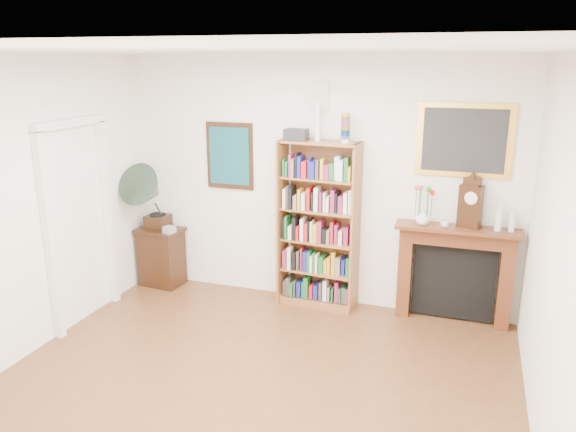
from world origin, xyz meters
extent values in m
cube|color=#553619|center=(0.00, 0.00, -0.01)|extent=(4.50, 5.00, 0.01)
cube|color=white|center=(0.00, 0.00, 2.80)|extent=(4.50, 5.00, 0.01)
cube|color=white|center=(0.00, 2.50, 1.40)|extent=(4.50, 0.01, 2.80)
cube|color=white|center=(2.25, 0.00, 1.40)|extent=(0.01, 5.00, 2.80)
cube|color=white|center=(-2.21, 0.73, 1.05)|extent=(0.08, 0.08, 2.10)
cube|color=white|center=(-2.21, 1.67, 1.05)|extent=(0.08, 0.08, 2.10)
cube|color=white|center=(-2.21, 1.20, 2.13)|extent=(0.08, 1.02, 0.08)
cube|color=black|center=(-1.05, 2.48, 1.65)|extent=(0.58, 0.03, 0.78)
cube|color=#124C55|center=(-1.05, 2.46, 1.65)|extent=(0.50, 0.01, 0.67)
cube|color=white|center=(0.00, 2.48, 2.35)|extent=(0.26, 0.03, 0.30)
cube|color=silver|center=(0.00, 2.46, 2.35)|extent=(0.22, 0.01, 0.26)
cube|color=gold|center=(1.55, 2.48, 1.95)|extent=(0.95, 0.03, 0.75)
cube|color=#262628|center=(1.55, 2.46, 1.95)|extent=(0.82, 0.01, 0.65)
cube|color=brown|center=(-0.35, 2.33, 0.95)|extent=(0.05, 0.31, 1.90)
cube|color=brown|center=(0.50, 2.33, 0.95)|extent=(0.05, 0.31, 1.90)
cube|color=brown|center=(0.08, 2.33, 1.88)|extent=(0.90, 0.39, 0.03)
cube|color=brown|center=(0.08, 2.33, 0.04)|extent=(0.90, 0.39, 0.08)
cube|color=brown|center=(0.08, 2.47, 0.95)|extent=(0.87, 0.10, 1.90)
cube|color=brown|center=(0.08, 2.33, 0.41)|extent=(0.84, 0.36, 0.02)
cube|color=brown|center=(0.08, 2.33, 0.77)|extent=(0.84, 0.36, 0.02)
cube|color=brown|center=(0.08, 2.33, 1.13)|extent=(0.84, 0.36, 0.02)
cube|color=brown|center=(0.08, 2.33, 1.49)|extent=(0.84, 0.36, 0.02)
cube|color=black|center=(-1.93, 2.29, 0.36)|extent=(0.57, 0.44, 0.73)
cube|color=#4A2311|center=(1.05, 2.39, 0.52)|extent=(0.14, 0.19, 1.03)
cube|color=#4A2311|center=(2.08, 2.39, 0.52)|extent=(0.14, 0.19, 1.03)
cube|color=#4A2311|center=(1.57, 2.39, 0.95)|extent=(1.18, 0.21, 0.17)
cube|color=#4A2311|center=(1.57, 2.35, 1.05)|extent=(1.27, 0.32, 0.04)
cube|color=black|center=(1.57, 2.44, 0.43)|extent=(0.85, 0.09, 0.83)
cube|color=black|center=(-1.98, 2.33, 0.81)|extent=(0.27, 0.27, 0.16)
cylinder|color=black|center=(-1.98, 2.33, 0.89)|extent=(0.21, 0.21, 0.01)
cone|color=#2D4234|center=(-1.98, 2.17, 1.25)|extent=(0.54, 0.67, 0.67)
cube|color=silver|center=(-1.73, 2.17, 0.77)|extent=(0.15, 0.15, 0.08)
cube|color=black|center=(1.67, 2.39, 1.29)|extent=(0.25, 0.19, 0.45)
cylinder|color=white|center=(1.67, 2.32, 1.39)|extent=(0.13, 0.06, 0.13)
cube|color=black|center=(1.67, 2.39, 1.55)|extent=(0.19, 0.15, 0.08)
imported|color=white|center=(1.21, 2.33, 1.15)|extent=(0.19, 0.19, 0.16)
imported|color=silver|center=(1.44, 2.31, 1.11)|extent=(0.11, 0.11, 0.07)
cylinder|color=silver|center=(1.95, 2.35, 1.19)|extent=(0.07, 0.07, 0.24)
cylinder|color=silver|center=(2.08, 2.37, 1.17)|extent=(0.06, 0.06, 0.20)
camera|label=1|loc=(1.66, -3.46, 2.76)|focal=35.00mm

